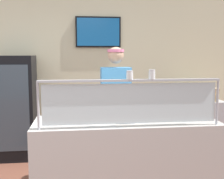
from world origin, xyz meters
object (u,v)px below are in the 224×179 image
object	(u,v)px
pepper_flake_shaker	(152,75)
pizza_box_stack	(201,94)
parmesan_shaker	(130,76)
drink_fridge	(12,107)
worker_figure	(116,106)
pizza_tray	(123,118)
pizza_server	(123,116)

from	to	relation	value
pepper_flake_shaker	pizza_box_stack	xyz separation A→B (m)	(1.38, 1.94, -0.47)
parmesan_shaker	drink_fridge	xyz separation A→B (m)	(-1.54, 1.98, -0.64)
drink_fridge	pizza_box_stack	size ratio (longest dim) A/B	3.55
parmesan_shaker	pepper_flake_shaker	bearing A→B (deg)	0.00
parmesan_shaker	pepper_flake_shaker	world-z (taller)	pepper_flake_shaker
worker_figure	drink_fridge	size ratio (longest dim) A/B	1.07
pizza_tray	pepper_flake_shaker	world-z (taller)	pepper_flake_shaker
pizza_box_stack	drink_fridge	bearing A→B (deg)	179.20
drink_fridge	pizza_box_stack	bearing A→B (deg)	-0.80
pizza_tray	worker_figure	size ratio (longest dim) A/B	0.26
drink_fridge	pepper_flake_shaker	bearing A→B (deg)	-48.43
pepper_flake_shaker	pizza_box_stack	world-z (taller)	pepper_flake_shaker
worker_figure	pizza_server	bearing A→B (deg)	-90.33
pepper_flake_shaker	drink_fridge	xyz separation A→B (m)	(-1.76, 1.98, -0.64)
drink_fridge	pizza_box_stack	world-z (taller)	drink_fridge
drink_fridge	pizza_box_stack	xyz separation A→B (m)	(3.14, -0.04, 0.17)
pizza_tray	pizza_box_stack	bearing A→B (deg)	44.46
worker_figure	drink_fridge	distance (m)	1.87
pizza_tray	pepper_flake_shaker	distance (m)	0.66
drink_fridge	pizza_tray	bearing A→B (deg)	-46.76
pizza_server	pizza_tray	bearing A→B (deg)	83.42
worker_figure	drink_fridge	xyz separation A→B (m)	(-1.53, 1.06, -0.18)
drink_fridge	worker_figure	bearing A→B (deg)	-34.75
pizza_server	parmesan_shaker	distance (m)	0.58
worker_figure	pizza_box_stack	xyz separation A→B (m)	(1.61, 1.02, -0.01)
pizza_tray	pizza_box_stack	world-z (taller)	pizza_box_stack
pizza_server	pizza_box_stack	distance (m)	2.27
worker_figure	drink_fridge	bearing A→B (deg)	145.25
pepper_flake_shaker	worker_figure	size ratio (longest dim) A/B	0.05
pizza_tray	pizza_server	size ratio (longest dim) A/B	1.66
pizza_tray	worker_figure	bearing A→B (deg)	89.67
parmesan_shaker	worker_figure	size ratio (longest dim) A/B	0.05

